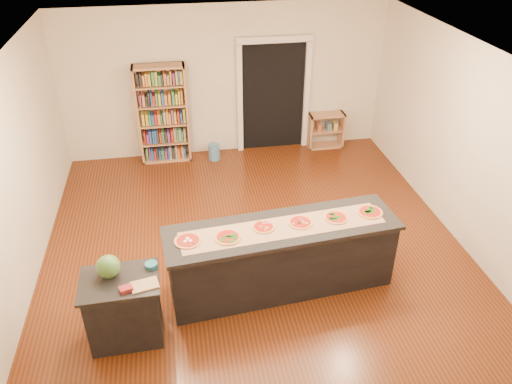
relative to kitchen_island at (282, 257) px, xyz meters
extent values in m
cube|color=beige|center=(-0.19, 0.58, 0.92)|extent=(6.00, 7.00, 2.80)
cube|color=#58280F|center=(-0.19, 0.58, -0.48)|extent=(6.00, 7.00, 0.01)
cube|color=white|center=(-0.19, 0.58, 2.31)|extent=(6.00, 7.00, 0.01)
cube|color=black|center=(0.71, 4.07, 0.57)|extent=(1.20, 0.02, 2.10)
cube|color=silver|center=(0.06, 4.02, 0.57)|extent=(0.10, 0.08, 2.10)
cube|color=silver|center=(1.36, 4.02, 0.57)|extent=(0.10, 0.08, 2.10)
cube|color=silver|center=(0.71, 4.02, 1.67)|extent=(1.40, 0.08, 0.12)
cube|color=black|center=(0.00, 0.00, -0.03)|extent=(2.83, 0.71, 0.91)
cube|color=black|center=(0.00, 0.00, 0.45)|extent=(2.91, 0.79, 0.05)
cube|color=black|center=(-1.93, -0.52, -0.08)|extent=(0.79, 0.56, 0.82)
cube|color=black|center=(-1.93, -0.52, 0.35)|extent=(0.86, 0.63, 0.04)
cube|color=tan|center=(-1.39, 3.87, 0.44)|extent=(0.92, 0.33, 1.84)
cube|color=tan|center=(1.75, 3.88, -0.13)|extent=(0.70, 0.30, 0.70)
cylinder|color=teal|center=(-0.50, 3.71, -0.33)|extent=(0.21, 0.21, 0.31)
cube|color=#AB7F58|center=(0.00, -0.02, 0.48)|extent=(2.56, 0.69, 0.00)
sphere|color=#144214|center=(-2.03, -0.43, 0.50)|extent=(0.26, 0.26, 0.26)
cube|color=tan|center=(-1.65, -0.66, 0.38)|extent=(0.32, 0.25, 0.02)
cube|color=maroon|center=(-1.85, -0.71, 0.39)|extent=(0.16, 0.13, 0.05)
cylinder|color=#195966|center=(-1.59, -0.36, 0.40)|extent=(0.14, 0.14, 0.05)
cylinder|color=tan|center=(-1.16, -0.10, 0.49)|extent=(0.30, 0.30, 0.02)
cylinder|color=#A5190C|center=(-1.16, -0.10, 0.50)|extent=(0.25, 0.25, 0.00)
cylinder|color=tan|center=(-0.69, -0.11, 0.49)|extent=(0.32, 0.32, 0.02)
cylinder|color=#A5190C|center=(-0.69, -0.11, 0.50)|extent=(0.27, 0.27, 0.00)
cylinder|color=tan|center=(-0.23, 0.02, 0.49)|extent=(0.28, 0.28, 0.02)
cylinder|color=#A5190C|center=(-0.23, 0.02, 0.50)|extent=(0.23, 0.23, 0.00)
cylinder|color=tan|center=(0.23, 0.03, 0.49)|extent=(0.30, 0.30, 0.02)
cylinder|color=#A5190C|center=(0.23, 0.03, 0.50)|extent=(0.25, 0.25, 0.00)
cylinder|color=tan|center=(0.69, 0.06, 0.49)|extent=(0.31, 0.31, 0.02)
cylinder|color=#A5190C|center=(0.69, 0.06, 0.50)|extent=(0.25, 0.25, 0.00)
cylinder|color=tan|center=(1.16, 0.11, 0.49)|extent=(0.32, 0.32, 0.02)
cylinder|color=#A5190C|center=(1.16, 0.11, 0.50)|extent=(0.26, 0.26, 0.00)
camera|label=1|loc=(-1.17, -4.82, 4.03)|focal=35.00mm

